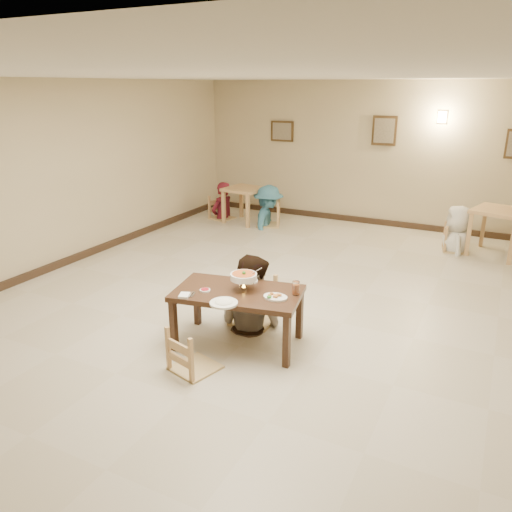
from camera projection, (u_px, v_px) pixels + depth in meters
The scene contains 28 objects.
floor at pixel (279, 310), 6.77m from camera, with size 10.00×10.00×0.00m, color beige.
ceiling at pixel (283, 75), 5.79m from camera, with size 10.00×10.00×0.00m, color silver.
wall_back at pixel (378, 155), 10.50m from camera, with size 10.00×10.00×0.00m, color #C0AE8B.
wall_left at pixel (53, 177), 7.99m from camera, with size 10.00×10.00×0.00m, color #C0AE8B.
baseboard_back at pixel (372, 221), 10.94m from camera, with size 8.00×0.06×0.12m, color #312217.
baseboard_left at pixel (66, 261), 8.44m from camera, with size 0.06×10.00×0.12m, color #312217.
picture_a at pixel (282, 131), 11.27m from camera, with size 0.55×0.04×0.45m.
picture_b at pixel (384, 131), 10.25m from camera, with size 0.50×0.04×0.60m.
wall_sconce at pixel (442, 117), 9.69m from camera, with size 0.16×0.05×0.22m, color #FFD88C.
main_table at pixel (238, 297), 5.70m from camera, with size 1.56×1.06×0.67m.
chair_far at pixel (253, 282), 6.28m from camera, with size 0.51×0.51×1.09m.
chair_near at pixel (194, 329), 5.22m from camera, with size 0.45×0.45×0.95m.
main_diner at pixel (250, 255), 6.05m from camera, with size 0.91×0.71×1.87m, color gray.
curry_warmer at pixel (244, 277), 5.65m from camera, with size 0.34×0.31×0.28m.
rice_plate_far at pixel (246, 280), 5.95m from camera, with size 0.29×0.29×0.07m.
rice_plate_near at pixel (224, 303), 5.33m from camera, with size 0.30×0.30×0.07m.
fried_plate at pixel (275, 297), 5.47m from camera, with size 0.27×0.27×0.06m.
chili_dish at pixel (205, 290), 5.66m from camera, with size 0.12×0.12×0.03m.
napkin_cutlery at pixel (185, 295), 5.52m from camera, with size 0.17×0.23×0.03m.
drink_glass at pixel (296, 288), 5.55m from camera, with size 0.08×0.08×0.16m.
bg_table_left at pixel (244, 194), 10.89m from camera, with size 0.87×0.87×0.77m.
bg_table_right at pixel (500, 217), 8.73m from camera, with size 1.03×1.03×0.84m.
bg_chair_ll at pixel (222, 197), 11.21m from camera, with size 0.47×0.47×1.00m.
bg_chair_lr at pixel (268, 202), 10.67m from camera, with size 0.49×0.49×1.03m.
bg_chair_rl at pixel (458, 226), 9.03m from camera, with size 0.44×0.44×0.93m.
bg_diner_a at pixel (222, 182), 11.10m from camera, with size 0.62×0.40×1.69m, color #5A1320.
bg_diner_b at pixel (268, 185), 10.55m from camera, with size 1.13×0.65×1.76m, color teal.
bg_diner_c at pixel (461, 206), 8.91m from camera, with size 0.83×0.54×1.69m, color silver.
Camera 1 is at (2.50, -5.64, 2.89)m, focal length 35.00 mm.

